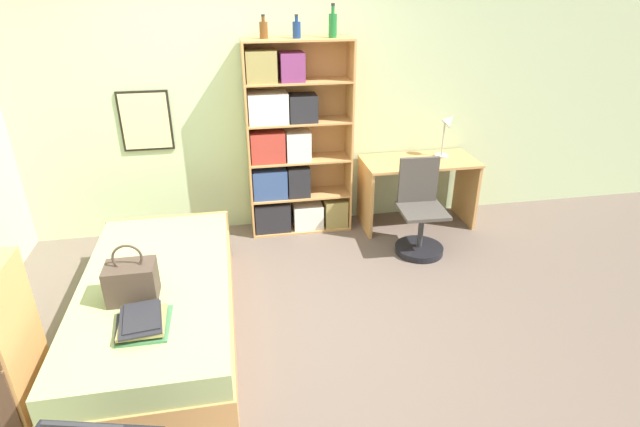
# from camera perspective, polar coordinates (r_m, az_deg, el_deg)

# --- Properties ---
(ground_plane) EXTENTS (14.00, 14.00, 0.00)m
(ground_plane) POSITION_cam_1_polar(r_m,az_deg,el_deg) (3.89, -8.11, -12.04)
(ground_plane) COLOR #66564C
(wall_back) EXTENTS (10.00, 0.09, 2.60)m
(wall_back) POSITION_cam_1_polar(r_m,az_deg,el_deg) (4.87, -10.21, 12.65)
(wall_back) COLOR beige
(wall_back) RESTS_ON ground_plane
(bed) EXTENTS (1.04, 2.09, 0.44)m
(bed) POSITION_cam_1_polar(r_m,az_deg,el_deg) (3.82, -17.91, -9.85)
(bed) COLOR tan
(bed) RESTS_ON ground_plane
(handbag) EXTENTS (0.31, 0.22, 0.40)m
(handbag) POSITION_cam_1_polar(r_m,az_deg,el_deg) (3.47, -20.73, -7.23)
(handbag) COLOR #47382D
(handbag) RESTS_ON bed
(book_stack_on_bed) EXTENTS (0.33, 0.38, 0.08)m
(book_stack_on_bed) POSITION_cam_1_polar(r_m,az_deg,el_deg) (3.23, -19.64, -11.67)
(book_stack_on_bed) COLOR #427A4C
(book_stack_on_bed) RESTS_ON bed
(bookcase) EXTENTS (0.99, 0.31, 1.86)m
(bookcase) POSITION_cam_1_polar(r_m,az_deg,el_deg) (4.83, -3.57, 7.09)
(bookcase) COLOR tan
(bookcase) RESTS_ON ground_plane
(bottle_green) EXTENTS (0.07, 0.07, 0.20)m
(bottle_green) POSITION_cam_1_polar(r_m,az_deg,el_deg) (4.60, -6.46, 20.18)
(bottle_green) COLOR brown
(bottle_green) RESTS_ON bookcase
(bottle_brown) EXTENTS (0.07, 0.07, 0.20)m
(bottle_brown) POSITION_cam_1_polar(r_m,az_deg,el_deg) (4.60, -2.69, 20.30)
(bottle_brown) COLOR navy
(bottle_brown) RESTS_ON bookcase
(bottle_clear) EXTENTS (0.07, 0.07, 0.28)m
(bottle_clear) POSITION_cam_1_polar(r_m,az_deg,el_deg) (4.64, 1.47, 20.78)
(bottle_clear) COLOR #1E6B2D
(bottle_clear) RESTS_ON bookcase
(desk) EXTENTS (1.13, 0.55, 0.70)m
(desk) POSITION_cam_1_polar(r_m,az_deg,el_deg) (5.14, 11.11, 3.78)
(desk) COLOR tan
(desk) RESTS_ON ground_plane
(desk_lamp) EXTENTS (0.19, 0.14, 0.45)m
(desk_lamp) POSITION_cam_1_polar(r_m,az_deg,el_deg) (5.15, 14.38, 9.53)
(desk_lamp) COLOR #ADA89E
(desk_lamp) RESTS_ON desk
(desk_chair) EXTENTS (0.45, 0.45, 0.87)m
(desk_chair) POSITION_cam_1_polar(r_m,az_deg,el_deg) (4.72, 11.31, -1.07)
(desk_chair) COLOR black
(desk_chair) RESTS_ON ground_plane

